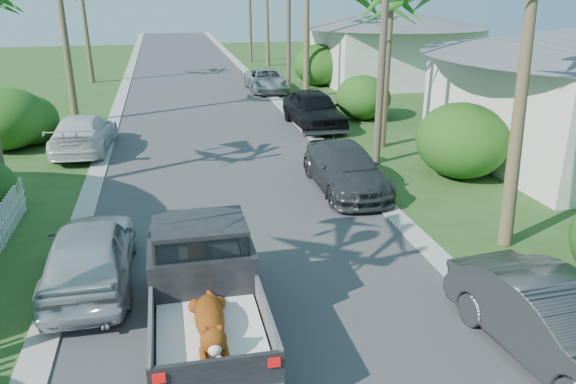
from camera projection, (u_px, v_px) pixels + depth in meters
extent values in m
cube|color=#38383A|center=(200.00, 105.00, 30.46)|extent=(8.00, 100.00, 0.02)
cube|color=#A5A39E|center=(118.00, 108.00, 29.59)|extent=(0.60, 100.00, 0.06)
cube|color=#A5A39E|center=(277.00, 101.00, 31.31)|extent=(0.60, 100.00, 0.06)
cylinder|color=black|center=(271.00, 378.00, 8.74)|extent=(0.28, 0.76, 0.76)
cylinder|color=black|center=(159.00, 287.00, 11.37)|extent=(0.28, 0.76, 0.76)
cylinder|color=black|center=(242.00, 278.00, 11.71)|extent=(0.28, 0.76, 0.76)
cube|color=slate|center=(211.00, 347.00, 9.08)|extent=(1.90, 2.40, 0.24)
cube|color=slate|center=(151.00, 334.00, 8.76)|extent=(0.06, 2.40, 0.55)
cube|color=slate|center=(267.00, 320.00, 9.13)|extent=(0.06, 2.40, 0.55)
cube|color=black|center=(218.00, 375.00, 7.88)|extent=(1.92, 0.08, 0.52)
cube|color=red|center=(159.00, 378.00, 7.63)|extent=(0.18, 0.05, 0.14)
cube|color=red|center=(274.00, 362.00, 7.95)|extent=(0.18, 0.05, 0.14)
cube|color=black|center=(202.00, 270.00, 10.62)|extent=(1.94, 1.65, 1.10)
cube|color=black|center=(200.00, 235.00, 10.37)|extent=(1.70, 1.35, 0.55)
cube|color=black|center=(202.00, 253.00, 9.77)|extent=(1.60, 0.05, 0.45)
cube|color=black|center=(198.00, 249.00, 11.82)|extent=(1.94, 1.20, 0.80)
cube|color=white|center=(211.00, 337.00, 9.01)|extent=(1.70, 2.10, 0.16)
ellipsoid|color=#DA5D12|center=(209.00, 317.00, 9.00)|extent=(0.48, 1.25, 0.43)
sphere|color=#DA5D12|center=(214.00, 340.00, 8.28)|extent=(0.40, 0.40, 0.40)
ellipsoid|color=white|center=(210.00, 323.00, 9.03)|extent=(0.32, 0.86, 0.18)
imported|color=#2B2E2F|center=(554.00, 325.00, 9.52)|extent=(1.93, 4.46, 1.43)
imported|color=#313436|center=(345.00, 169.00, 17.68)|extent=(1.97, 4.78, 1.38)
imported|color=black|center=(314.00, 109.00, 25.50)|extent=(2.24, 4.99, 1.66)
imported|color=#A9ACB0|center=(267.00, 80.00, 34.21)|extent=(2.22, 4.81, 1.34)
imported|color=silver|center=(90.00, 254.00, 11.95)|extent=(1.77, 4.41, 1.50)
imported|color=silver|center=(84.00, 133.00, 21.76)|extent=(2.32, 5.08, 1.44)
cone|color=olive|center=(65.00, 36.00, 25.12)|extent=(0.36, 0.36, 8.00)
cone|color=olive|center=(86.00, 33.00, 36.28)|extent=(0.36, 0.75, 6.51)
cone|color=olive|center=(521.00, 94.00, 13.01)|extent=(0.36, 0.73, 7.51)
cone|color=olive|center=(386.00, 72.00, 21.58)|extent=(0.36, 0.54, 6.01)
cone|color=olive|center=(307.00, 24.00, 31.20)|extent=(0.36, 0.36, 8.20)
cone|color=olive|center=(267.00, 22.00, 44.33)|extent=(0.36, 0.63, 6.81)
ellipsoid|color=#194413|center=(5.00, 119.00, 22.02)|extent=(3.20, 3.52, 2.40)
ellipsoid|color=#194413|center=(462.00, 140.00, 18.76)|extent=(3.00, 3.30, 2.50)
ellipsoid|color=#194413|center=(363.00, 97.00, 27.02)|extent=(2.60, 2.86, 2.10)
ellipsoid|color=#194413|center=(318.00, 65.00, 36.19)|extent=(3.20, 3.52, 2.60)
cube|color=silver|center=(391.00, 55.00, 37.02)|extent=(9.00, 8.00, 3.60)
cone|color=#595B60|center=(394.00, 19.00, 36.23)|extent=(6.48, 6.48, 1.00)
cylinder|color=brown|center=(383.00, 36.00, 19.03)|extent=(0.26, 0.26, 9.00)
cylinder|color=brown|center=(289.00, 15.00, 32.77)|extent=(0.26, 0.26, 9.00)
cylinder|color=brown|center=(250.00, 6.00, 46.52)|extent=(0.26, 0.26, 9.00)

